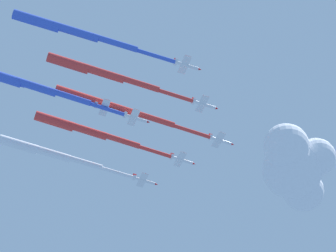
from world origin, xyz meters
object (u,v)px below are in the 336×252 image
at_px(jet_lead, 114,107).
at_px(jet_starboard_outer, 5,78).
at_px(jet_port_mid, 51,153).
at_px(jet_starboard_inner, 103,73).
at_px(jet_starboard_mid, 75,32).
at_px(jet_port_inner, 87,131).
at_px(jet_port_outer, 36,87).

xyz_separation_m(jet_lead, jet_starboard_outer, (-25.41, 30.61, -2.07)).
relative_size(jet_port_mid, jet_starboard_outer, 0.98).
relative_size(jet_lead, jet_starboard_outer, 1.08).
bearing_deg(jet_lead, jet_port_mid, 75.49).
xyz_separation_m(jet_starboard_inner, jet_port_mid, (21.24, 31.09, -0.70)).
distance_m(jet_port_mid, jet_starboard_outer, 32.98).
xyz_separation_m(jet_port_mid, jet_starboard_mid, (-38.68, -28.54, 0.24)).
height_order(jet_lead, jet_starboard_inner, jet_lead).
distance_m(jet_port_mid, jet_starboard_mid, 48.07).
distance_m(jet_port_inner, jet_starboard_mid, 38.10).
height_order(jet_starboard_inner, jet_port_mid, jet_starboard_inner).
bearing_deg(jet_starboard_mid, jet_starboard_outer, 79.19).
bearing_deg(jet_starboard_inner, jet_port_mid, 55.66).
distance_m(jet_port_outer, jet_starboard_outer, 11.17).
xyz_separation_m(jet_lead, jet_starboard_mid, (-31.14, 0.58, -1.60)).
distance_m(jet_port_mid, jet_port_outer, 27.16).
distance_m(jet_lead, jet_port_outer, 28.80).
bearing_deg(jet_port_outer, jet_starboard_inner, -78.36).
bearing_deg(jet_port_outer, jet_port_inner, -20.49).
distance_m(jet_starboard_inner, jet_port_mid, 37.66).
bearing_deg(jet_port_mid, jet_lead, -104.51).
bearing_deg(jet_starboard_outer, jet_lead, -50.30).
height_order(jet_port_inner, jet_starboard_mid, jet_port_inner).
height_order(jet_lead, jet_port_outer, jet_lead).
height_order(jet_starboard_inner, jet_starboard_mid, jet_starboard_inner).
height_order(jet_lead, jet_starboard_outer, jet_lead).
distance_m(jet_starboard_mid, jet_starboard_outer, 30.57).
height_order(jet_lead, jet_starboard_mid, jet_lead).
bearing_deg(jet_port_inner, jet_lead, -110.39).
bearing_deg(jet_starboard_outer, jet_starboard_mid, -100.81).
bearing_deg(jet_port_outer, jet_lead, -49.53).
bearing_deg(jet_port_mid, jet_starboard_outer, 177.42).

